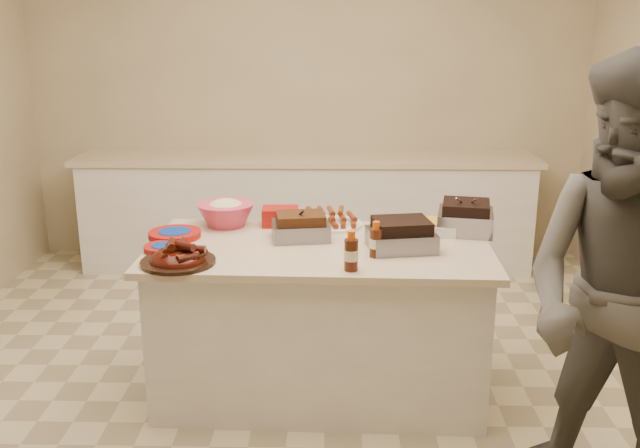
{
  "coord_description": "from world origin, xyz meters",
  "views": [
    {
      "loc": [
        0.22,
        -3.31,
        1.94
      ],
      "look_at": [
        0.15,
        0.19,
        0.92
      ],
      "focal_mm": 40.0,
      "sensor_mm": 36.0,
      "label": 1
    }
  ],
  "objects_px": {
    "rib_platter": "(178,263)",
    "plastic_cup": "(212,224)",
    "roasting_pan": "(465,232)",
    "mustard_bottle": "(291,231)",
    "bbq_bottle_a": "(351,270)",
    "coleslaw_bowl": "(226,226)",
    "bbq_bottle_b": "(376,257)",
    "island": "(320,390)"
  },
  "relations": [
    {
      "from": "rib_platter",
      "to": "plastic_cup",
      "type": "distance_m",
      "value": 0.67
    },
    {
      "from": "roasting_pan",
      "to": "mustard_bottle",
      "type": "distance_m",
      "value": 0.94
    },
    {
      "from": "rib_platter",
      "to": "roasting_pan",
      "type": "xyz_separation_m",
      "value": [
        1.45,
        0.55,
        0.0
      ]
    },
    {
      "from": "bbq_bottle_a",
      "to": "rib_platter",
      "type": "bearing_deg",
      "value": 174.59
    },
    {
      "from": "rib_platter",
      "to": "bbq_bottle_a",
      "type": "height_order",
      "value": "bbq_bottle_a"
    },
    {
      "from": "coleslaw_bowl",
      "to": "plastic_cup",
      "type": "xyz_separation_m",
      "value": [
        -0.08,
        0.03,
        0.0
      ]
    },
    {
      "from": "rib_platter",
      "to": "mustard_bottle",
      "type": "bearing_deg",
      "value": 46.81
    },
    {
      "from": "roasting_pan",
      "to": "bbq_bottle_b",
      "type": "distance_m",
      "value": 0.66
    },
    {
      "from": "roasting_pan",
      "to": "bbq_bottle_b",
      "type": "xyz_separation_m",
      "value": [
        -0.51,
        -0.43,
        0.0
      ]
    },
    {
      "from": "mustard_bottle",
      "to": "coleslaw_bowl",
      "type": "bearing_deg",
      "value": 164.49
    },
    {
      "from": "bbq_bottle_b",
      "to": "mustard_bottle",
      "type": "distance_m",
      "value": 0.6
    },
    {
      "from": "bbq_bottle_b",
      "to": "bbq_bottle_a",
      "type": "bearing_deg",
      "value": -122.42
    },
    {
      "from": "coleslaw_bowl",
      "to": "bbq_bottle_b",
      "type": "distance_m",
      "value": 0.96
    },
    {
      "from": "roasting_pan",
      "to": "mustard_bottle",
      "type": "relative_size",
      "value": 2.45
    },
    {
      "from": "rib_platter",
      "to": "roasting_pan",
      "type": "bearing_deg",
      "value": 20.68
    },
    {
      "from": "island",
      "to": "plastic_cup",
      "type": "relative_size",
      "value": 17.43
    },
    {
      "from": "roasting_pan",
      "to": "bbq_bottle_a",
      "type": "relative_size",
      "value": 1.53
    },
    {
      "from": "roasting_pan",
      "to": "coleslaw_bowl",
      "type": "height_order",
      "value": "coleslaw_bowl"
    },
    {
      "from": "island",
      "to": "rib_platter",
      "type": "bearing_deg",
      "value": -154.8
    },
    {
      "from": "island",
      "to": "bbq_bottle_a",
      "type": "height_order",
      "value": "bbq_bottle_a"
    },
    {
      "from": "bbq_bottle_a",
      "to": "plastic_cup",
      "type": "distance_m",
      "value": 1.07
    },
    {
      "from": "rib_platter",
      "to": "roasting_pan",
      "type": "height_order",
      "value": "rib_platter"
    },
    {
      "from": "coleslaw_bowl",
      "to": "mustard_bottle",
      "type": "bearing_deg",
      "value": -15.51
    },
    {
      "from": "plastic_cup",
      "to": "island",
      "type": "bearing_deg",
      "value": -31.78
    },
    {
      "from": "bbq_bottle_a",
      "to": "plastic_cup",
      "type": "height_order",
      "value": "bbq_bottle_a"
    },
    {
      "from": "roasting_pan",
      "to": "bbq_bottle_a",
      "type": "bearing_deg",
      "value": -124.78
    },
    {
      "from": "rib_platter",
      "to": "plastic_cup",
      "type": "xyz_separation_m",
      "value": [
        0.05,
        0.67,
        0.0
      ]
    },
    {
      "from": "rib_platter",
      "to": "coleslaw_bowl",
      "type": "bearing_deg",
      "value": 78.19
    },
    {
      "from": "island",
      "to": "bbq_bottle_a",
      "type": "bearing_deg",
      "value": -65.93
    },
    {
      "from": "coleslaw_bowl",
      "to": "bbq_bottle_b",
      "type": "height_order",
      "value": "coleslaw_bowl"
    },
    {
      "from": "coleslaw_bowl",
      "to": "bbq_bottle_a",
      "type": "relative_size",
      "value": 1.68
    },
    {
      "from": "mustard_bottle",
      "to": "rib_platter",
      "type": "bearing_deg",
      "value": -133.19
    },
    {
      "from": "coleslaw_bowl",
      "to": "bbq_bottle_b",
      "type": "relative_size",
      "value": 1.79
    },
    {
      "from": "rib_platter",
      "to": "plastic_cup",
      "type": "bearing_deg",
      "value": 85.64
    },
    {
      "from": "bbq_bottle_a",
      "to": "plastic_cup",
      "type": "xyz_separation_m",
      "value": [
        -0.76,
        0.75,
        0.0
      ]
    },
    {
      "from": "mustard_bottle",
      "to": "plastic_cup",
      "type": "relative_size",
      "value": 1.18
    },
    {
      "from": "bbq_bottle_b",
      "to": "mustard_bottle",
      "type": "relative_size",
      "value": 1.51
    },
    {
      "from": "island",
      "to": "bbq_bottle_b",
      "type": "relative_size",
      "value": 9.77
    },
    {
      "from": "bbq_bottle_a",
      "to": "mustard_bottle",
      "type": "height_order",
      "value": "bbq_bottle_a"
    },
    {
      "from": "roasting_pan",
      "to": "coleslaw_bowl",
      "type": "relative_size",
      "value": 0.91
    },
    {
      "from": "rib_platter",
      "to": "plastic_cup",
      "type": "height_order",
      "value": "rib_platter"
    },
    {
      "from": "bbq_bottle_b",
      "to": "roasting_pan",
      "type": "bearing_deg",
      "value": 40.19
    }
  ]
}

